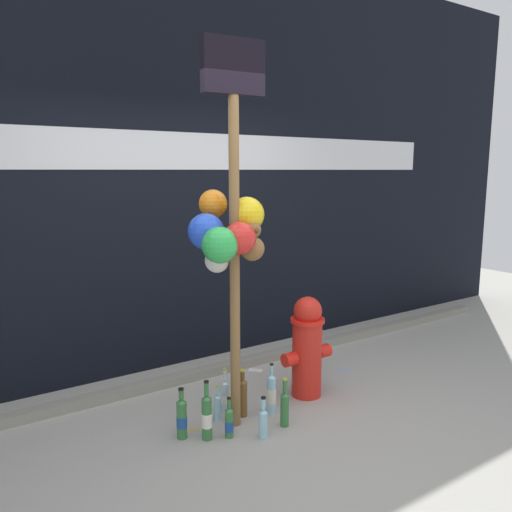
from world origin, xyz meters
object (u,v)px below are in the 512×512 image
(bottle_0, at_px, (225,395))
(fire_hydrant, at_px, (307,346))
(bottle_2, at_px, (218,407))
(bottle_1, at_px, (242,396))
(bottle_8, at_px, (271,394))
(bottle_3, at_px, (285,407))
(bottle_5, at_px, (229,422))
(bottle_6, at_px, (263,421))
(memorial_post, at_px, (229,215))
(bottle_7, at_px, (182,418))
(bottle_4, at_px, (207,417))

(bottle_0, bearing_deg, fire_hydrant, -10.74)
(fire_hydrant, distance_m, bottle_2, 0.89)
(bottle_1, bearing_deg, bottle_8, -22.67)
(fire_hydrant, height_order, bottle_3, fire_hydrant)
(bottle_5, height_order, bottle_6, bottle_6)
(memorial_post, xyz_separation_m, bottle_7, (-0.37, 0.04, -1.40))
(bottle_1, height_order, bottle_2, bottle_1)
(bottle_1, bearing_deg, bottle_7, -175.44)
(memorial_post, distance_m, fire_hydrant, 1.38)
(bottle_7, bearing_deg, bottle_0, 22.43)
(bottle_8, bearing_deg, bottle_2, 162.92)
(bottle_6, bearing_deg, bottle_1, 81.82)
(fire_hydrant, relative_size, bottle_7, 2.28)
(bottle_3, bearing_deg, bottle_2, 137.41)
(bottle_2, bearing_deg, bottle_4, -135.16)
(bottle_6, xyz_separation_m, bottle_8, (0.26, 0.27, 0.04))
(bottle_1, bearing_deg, bottle_0, 113.93)
(bottle_2, xyz_separation_m, bottle_8, (0.41, -0.12, 0.05))
(fire_hydrant, distance_m, bottle_3, 0.63)
(memorial_post, xyz_separation_m, bottle_8, (0.36, -0.01, -1.39))
(bottle_0, relative_size, bottle_7, 0.93)
(bottle_3, xyz_separation_m, bottle_5, (-0.42, 0.09, -0.04))
(bottle_0, bearing_deg, bottle_4, -136.87)
(bottle_0, height_order, bottle_2, bottle_0)
(bottle_2, height_order, bottle_8, bottle_8)
(bottle_3, distance_m, bottle_7, 0.75)
(bottle_1, relative_size, bottle_6, 1.22)
(bottle_5, bearing_deg, bottle_7, 148.31)
(memorial_post, xyz_separation_m, bottle_4, (-0.23, -0.07, -1.39))
(bottle_1, distance_m, bottle_7, 0.53)
(memorial_post, relative_size, bottle_8, 6.74)
(bottle_0, bearing_deg, bottle_8, -40.62)
(bottle_3, xyz_separation_m, bottle_7, (-0.70, 0.26, 0.00))
(fire_hydrant, xyz_separation_m, bottle_4, (-1.03, -0.17, -0.26))
(bottle_1, bearing_deg, bottle_3, -60.15)
(bottle_1, distance_m, bottle_4, 0.42)
(memorial_post, xyz_separation_m, bottle_5, (-0.09, -0.13, -1.44))
(bottle_1, bearing_deg, bottle_2, 169.27)
(memorial_post, distance_m, bottle_4, 1.41)
(bottle_7, bearing_deg, memorial_post, -6.02)
(fire_hydrant, bearing_deg, bottle_5, -165.39)
(bottle_0, xyz_separation_m, bottle_7, (-0.46, -0.19, 0.02))
(bottle_7, bearing_deg, bottle_6, -33.35)
(bottle_5, bearing_deg, bottle_3, -11.75)
(bottle_6, bearing_deg, memorial_post, 110.45)
(fire_hydrant, xyz_separation_m, bottle_2, (-0.84, 0.02, -0.31))
(bottle_4, xyz_separation_m, bottle_8, (0.60, 0.07, -0.01))
(bottle_7, xyz_separation_m, bottle_8, (0.74, -0.05, 0.01))
(bottle_0, distance_m, bottle_5, 0.41)
(bottle_1, relative_size, bottle_4, 0.86)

